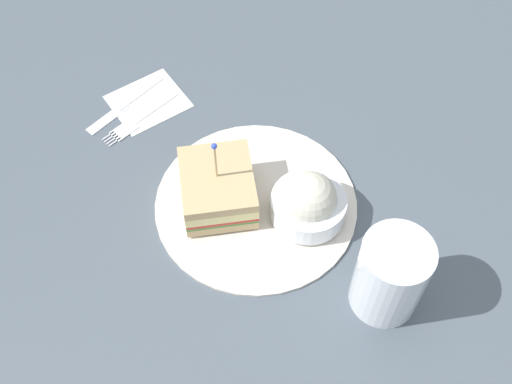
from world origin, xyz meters
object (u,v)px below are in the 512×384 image
object	(u,v)px
napkin	(148,101)
knife	(121,108)
coleslaw_bowl	(309,202)
fork	(134,123)
plate	(256,203)
sandwich_half_center	(218,188)
drink_glass	(390,278)

from	to	relation	value
napkin	knife	size ratio (longest dim) A/B	0.75
coleslaw_bowl	fork	world-z (taller)	coleslaw_bowl
plate	coleslaw_bowl	world-z (taller)	coleslaw_bowl
sandwich_half_center	drink_glass	world-z (taller)	sandwich_half_center
knife	sandwich_half_center	bearing A→B (deg)	153.26
sandwich_half_center	fork	distance (cm)	18.14
knife	drink_glass	bearing A→B (deg)	160.47
sandwich_half_center	napkin	world-z (taller)	sandwich_half_center
drink_glass	coleslaw_bowl	bearing A→B (deg)	-32.00
napkin	sandwich_half_center	bearing A→B (deg)	143.00
sandwich_half_center	napkin	xyz separation A→B (cm)	(16.14, -12.16, -3.31)
plate	fork	xyz separation A→B (cm)	(20.58, -6.29, -0.25)
plate	knife	world-z (taller)	plate
drink_glass	fork	xyz separation A→B (cm)	(38.73, -12.90, -4.88)
sandwich_half_center	drink_glass	size ratio (longest dim) A/B	1.19
plate	sandwich_half_center	xyz separation A→B (cm)	(4.47, 1.42, 2.96)
drink_glass	knife	xyz separation A→B (cm)	(41.66, -14.78, -4.88)
sandwich_half_center	coleslaw_bowl	bearing A→B (deg)	-169.53
sandwich_half_center	knife	bearing A→B (deg)	-26.74
napkin	fork	size ratio (longest dim) A/B	0.81
plate	knife	bearing A→B (deg)	-19.16
coleslaw_bowl	knife	size ratio (longest dim) A/B	0.70
sandwich_half_center	fork	size ratio (longest dim) A/B	1.07
coleslaw_bowl	napkin	distance (cm)	29.20
drink_glass	napkin	distance (cm)	42.76
fork	napkin	bearing A→B (deg)	-89.61
sandwich_half_center	knife	world-z (taller)	sandwich_half_center
napkin	plate	bearing A→B (deg)	152.48
plate	napkin	world-z (taller)	plate
drink_glass	napkin	bearing A→B (deg)	-24.11
sandwich_half_center	plate	bearing A→B (deg)	-162.36
sandwich_half_center	coleslaw_bowl	size ratio (longest dim) A/B	1.41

